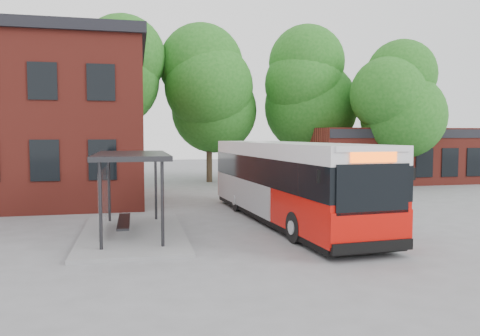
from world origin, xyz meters
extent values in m
plane|color=slate|center=(0.00, 0.00, 0.00)|extent=(100.00, 100.00, 0.00)
imported|color=black|center=(7.21, 9.16, 0.48)|extent=(1.94, 1.36, 0.97)
imported|color=black|center=(7.39, 10.34, 0.47)|extent=(1.57, 0.48, 0.94)
imported|color=black|center=(7.67, 10.75, 0.50)|extent=(2.00, 1.17, 0.99)
imported|color=#410F08|center=(9.48, 9.91, 0.54)|extent=(1.85, 1.20, 1.08)
imported|color=navy|center=(8.92, 10.66, 0.47)|extent=(1.90, 1.13, 0.95)
imported|color=black|center=(10.89, 10.81, 0.46)|extent=(1.54, 0.48, 0.92)
imported|color=#21222D|center=(11.63, 9.51, 0.43)|extent=(1.66, 0.68, 0.85)
imported|color=black|center=(11.16, 9.29, 0.52)|extent=(1.74, 0.57, 1.03)
camera|label=1|loc=(-4.37, -17.51, 3.48)|focal=35.00mm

